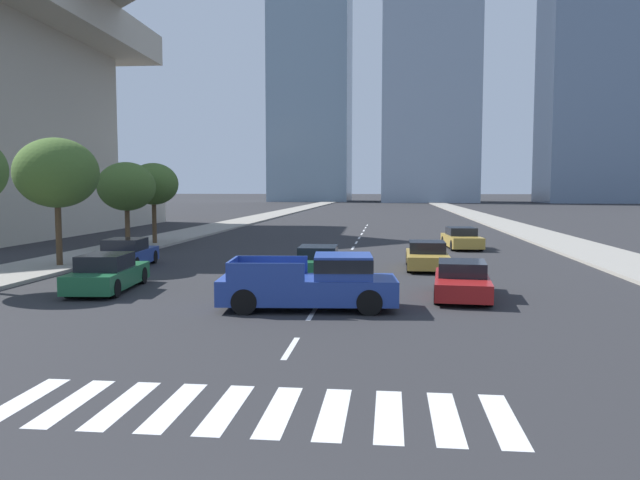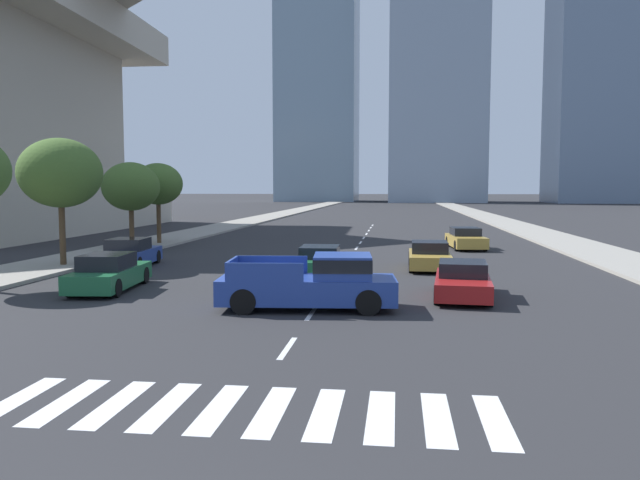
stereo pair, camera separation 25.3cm
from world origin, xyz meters
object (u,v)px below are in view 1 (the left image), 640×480
at_px(sedan_red_1, 462,281).
at_px(street_tree_second, 57,173).
at_px(sedan_green_4, 319,262).
at_px(pickup_truck, 317,283).
at_px(street_tree_third, 126,187).
at_px(sedan_green_2, 107,274).
at_px(sedan_blue_3, 127,254).
at_px(sedan_gold_0, 427,256).
at_px(street_tree_fourth, 154,184).
at_px(sedan_gold_5, 462,239).

bearing_deg(sedan_red_1, street_tree_second, -103.20).
xyz_separation_m(sedan_green_4, street_tree_second, (-12.16, 1.31, 3.76)).
bearing_deg(sedan_green_4, street_tree_second, 82.49).
xyz_separation_m(pickup_truck, street_tree_third, (-12.91, 15.83, 2.95)).
xyz_separation_m(sedan_red_1, sedan_green_2, (-12.50, -0.05, 0.05)).
distance_m(sedan_red_1, sedan_green_4, 6.95).
bearing_deg(street_tree_third, pickup_truck, -50.80).
xyz_separation_m(sedan_red_1, sedan_blue_3, (-14.59, 6.34, 0.06)).
distance_m(sedan_gold_0, street_tree_fourth, 19.81).
bearing_deg(sedan_blue_3, street_tree_second, 96.36).
distance_m(sedan_gold_5, street_tree_third, 20.15).
height_order(pickup_truck, sedan_green_4, pickup_truck).
bearing_deg(sedan_red_1, sedan_blue_3, -108.64).
bearing_deg(street_tree_third, sedan_gold_0, -19.08).
distance_m(sedan_blue_3, street_tree_fourth, 11.87).
bearing_deg(street_tree_fourth, sedan_green_4, -46.78).
bearing_deg(street_tree_third, street_tree_second, -90.00).
bearing_deg(sedan_blue_3, sedan_gold_0, -91.20).
xyz_separation_m(sedan_green_4, street_tree_third, (-12.16, 8.81, 3.16)).
xyz_separation_m(sedan_red_1, street_tree_second, (-17.54, 5.71, 3.80)).
height_order(sedan_gold_0, sedan_blue_3, sedan_blue_3).
bearing_deg(street_tree_fourth, sedan_red_1, -44.68).
xyz_separation_m(sedan_gold_0, sedan_red_1, (0.73, -7.41, -0.01)).
bearing_deg(sedan_gold_0, sedan_green_2, -56.93).
xyz_separation_m(sedan_gold_5, street_tree_fourth, (-19.47, 0.03, 3.34)).
xyz_separation_m(sedan_gold_0, sedan_green_2, (-11.76, -7.45, 0.04)).
relative_size(sedan_green_2, sedan_green_4, 1.08).
distance_m(sedan_red_1, street_tree_fourth, 24.89).
bearing_deg(sedan_green_2, pickup_truck, -113.79).
bearing_deg(sedan_blue_3, street_tree_third, 17.56).
height_order(sedan_red_1, street_tree_second, street_tree_second).
height_order(pickup_truck, sedan_red_1, pickup_truck).
distance_m(sedan_red_1, sedan_gold_5, 17.42).
relative_size(sedan_red_1, sedan_green_4, 1.02).
distance_m(pickup_truck, sedan_green_2, 8.28).
bearing_deg(sedan_green_4, pickup_truck, -175.28).
height_order(sedan_gold_0, sedan_red_1, sedan_gold_0).
xyz_separation_m(street_tree_third, street_tree_fourth, (0.00, 4.12, 0.17)).
distance_m(sedan_blue_3, street_tree_second, 4.80).
bearing_deg(street_tree_second, street_tree_third, 90.00).
relative_size(sedan_gold_5, street_tree_third, 0.92).
distance_m(sedan_red_1, sedan_blue_3, 15.91).
bearing_deg(sedan_green_2, sedan_gold_0, -63.40).
relative_size(sedan_green_2, sedan_gold_5, 1.01).
relative_size(sedan_green_4, sedan_gold_5, 0.94).
height_order(sedan_red_1, sedan_green_2, sedan_green_2).
xyz_separation_m(sedan_red_1, street_tree_third, (-17.54, 13.22, 3.20)).
distance_m(sedan_green_2, street_tree_fourth, 18.41).
bearing_deg(sedan_green_4, sedan_red_1, -130.70).
bearing_deg(sedan_gold_5, street_tree_fourth, -94.79).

